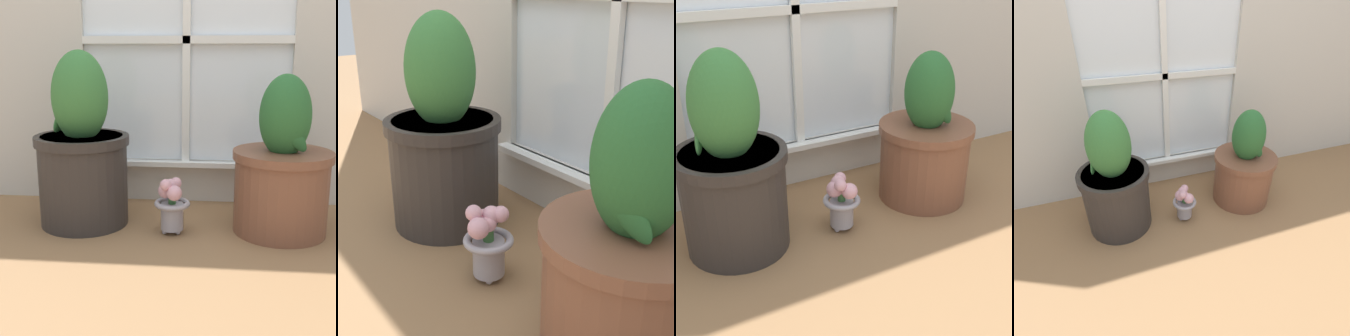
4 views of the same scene
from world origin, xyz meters
TOP-DOWN VIEW (x-y plane):
  - ground_plane at (0.00, 0.00)m, footprint 10.00×10.00m
  - potted_plant_left at (-0.42, 0.20)m, footprint 0.40×0.40m
  - potted_plant_right at (0.42, 0.18)m, footprint 0.40×0.40m
  - flower_vase at (-0.03, 0.11)m, footprint 0.15×0.15m

SIDE VIEW (x-z plane):
  - ground_plane at x=0.00m, z-range 0.00..0.00m
  - flower_vase at x=-0.03m, z-range 0.01..0.25m
  - potted_plant_right at x=0.42m, z-range -0.08..0.57m
  - potted_plant_left at x=-0.42m, z-range -0.07..0.67m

